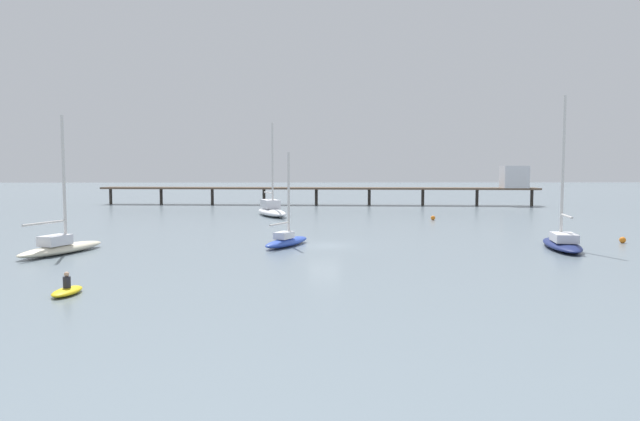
% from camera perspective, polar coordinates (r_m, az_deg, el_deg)
% --- Properties ---
extents(ground_plane, '(400.00, 400.00, 0.00)m').
position_cam_1_polar(ground_plane, '(45.59, 0.42, -3.53)').
color(ground_plane, slate).
extents(pier, '(72.90, 9.87, 6.54)m').
position_cam_1_polar(pier, '(95.47, 7.01, 2.60)').
color(pier, brown).
rests_on(pier, ground_plane).
extents(sailboat_white, '(5.59, 10.01, 11.91)m').
position_cam_1_polar(sailboat_white, '(73.93, -4.87, 0.10)').
color(sailboat_white, white).
rests_on(sailboat_white, ground_plane).
extents(sailboat_navy, '(3.80, 8.31, 11.68)m').
position_cam_1_polar(sailboat_navy, '(47.33, 23.04, -2.79)').
color(sailboat_navy, navy).
rests_on(sailboat_navy, ground_plane).
extents(sailboat_cream, '(4.47, 8.07, 9.98)m').
position_cam_1_polar(sailboat_cream, '(45.23, -24.46, -3.16)').
color(sailboat_cream, beige).
rests_on(sailboat_cream, ground_plane).
extents(sailboat_blue, '(4.09, 6.08, 7.42)m').
position_cam_1_polar(sailboat_blue, '(45.19, -3.36, -2.90)').
color(sailboat_blue, '#2D4CB7').
rests_on(sailboat_blue, ground_plane).
extents(dinghy_yellow, '(1.24, 2.37, 1.14)m').
position_cam_1_polar(dinghy_yellow, '(30.68, -23.95, -7.30)').
color(dinghy_yellow, yellow).
rests_on(dinghy_yellow, ground_plane).
extents(mooring_buoy_inner, '(0.52, 0.52, 0.52)m').
position_cam_1_polar(mooring_buoy_inner, '(53.29, 27.98, -2.62)').
color(mooring_buoy_inner, orange).
rests_on(mooring_buoy_inner, ground_plane).
extents(mooring_buoy_near, '(0.54, 0.54, 0.54)m').
position_cam_1_polar(mooring_buoy_near, '(69.13, 11.22, -0.72)').
color(mooring_buoy_near, orange).
rests_on(mooring_buoy_near, ground_plane).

